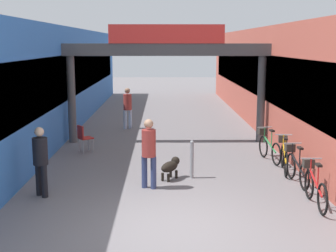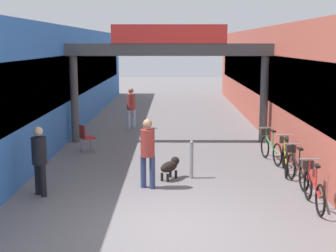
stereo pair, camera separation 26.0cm
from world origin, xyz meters
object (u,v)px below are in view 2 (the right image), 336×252
pedestrian_companion (39,157)px  bollard_post_metal (191,159)px  pedestrian_carrying_crate (131,105)px  cafe_chair_red_nearer (85,136)px  bicycle_green_farthest (270,147)px  bicycle_red_nearest (313,186)px  bicycle_black_second (296,167)px  dog_on_leash (170,166)px  bicycle_orange_third (285,156)px  pedestrian_with_dog (148,149)px

pedestrian_companion → bollard_post_metal: (3.55, 1.44, -0.41)m
pedestrian_carrying_crate → cafe_chair_red_nearer: pedestrian_carrying_crate is taller
pedestrian_companion → cafe_chair_red_nearer: pedestrian_companion is taller
bollard_post_metal → bicycle_green_farthest: bearing=37.5°
bicycle_red_nearest → bicycle_black_second: bearing=87.9°
pedestrian_carrying_crate → bollard_post_metal: 7.55m
dog_on_leash → bollard_post_metal: 0.58m
bicycle_orange_third → pedestrian_carrying_crate: bearing=126.2°
pedestrian_with_dog → bicycle_red_nearest: (3.63, -1.23, -0.54)m
bicycle_black_second → bollard_post_metal: (-2.60, 0.47, 0.07)m
pedestrian_with_dog → pedestrian_carrying_crate: size_ratio=1.01×
cafe_chair_red_nearer → bicycle_green_farthest: bearing=-10.6°
bicycle_orange_third → dog_on_leash: bearing=-166.4°
dog_on_leash → bicycle_orange_third: bearing=13.6°
cafe_chair_red_nearer → pedestrian_companion: bearing=-93.2°
pedestrian_companion → bicycle_green_farthest: bearing=28.9°
bicycle_black_second → bicycle_orange_third: 1.14m
bicycle_black_second → cafe_chair_red_nearer: 6.81m
pedestrian_companion → bicycle_black_second: size_ratio=0.96×
cafe_chair_red_nearer → bicycle_red_nearest: bearing=-40.6°
bicycle_black_second → pedestrian_carrying_crate: bearing=121.9°
bicycle_red_nearest → pedestrian_companion: bearing=174.0°
bicycle_red_nearest → bicycle_green_farthest: bearing=91.7°
pedestrian_companion → bicycle_green_farthest: (5.97, 3.30, -0.49)m
dog_on_leash → cafe_chair_red_nearer: bearing=132.4°
bicycle_green_farthest → bicycle_orange_third: bearing=-81.8°
dog_on_leash → bicycle_red_nearest: (3.09, -1.99, 0.09)m
pedestrian_with_dog → dog_on_leash: 1.13m
bollard_post_metal → cafe_chair_red_nearer: bearing=138.5°
bicycle_black_second → bicycle_orange_third: size_ratio=1.01×
dog_on_leash → bicycle_green_farthest: bicycle_green_farthest is taller
pedestrian_with_dog → bicycle_black_second: (3.69, 0.38, -0.54)m
pedestrian_carrying_crate → cafe_chair_red_nearer: (-1.11, -4.29, -0.42)m
pedestrian_with_dog → dog_on_leash: pedestrian_with_dog is taller
bicycle_orange_third → bollard_post_metal: 2.68m
bicycle_green_farthest → cafe_chair_red_nearer: bicycle_green_farthest is taller
bicycle_black_second → cafe_chair_red_nearer: size_ratio=1.90×
bollard_post_metal → cafe_chair_red_nearer: size_ratio=1.13×
pedestrian_companion → pedestrian_carrying_crate: size_ratio=0.96×
bollard_post_metal → pedestrian_companion: bearing=-157.9°
bollard_post_metal → cafe_chair_red_nearer: bollard_post_metal is taller
pedestrian_carrying_crate → bicycle_orange_third: pedestrian_carrying_crate is taller
pedestrian_with_dog → pedestrian_companion: size_ratio=1.05×
bicycle_red_nearest → bicycle_black_second: 1.61m
bicycle_red_nearest → bollard_post_metal: bollard_post_metal is taller
pedestrian_carrying_crate → dog_on_leash: pedestrian_carrying_crate is taller
bicycle_red_nearest → bicycle_green_farthest: 3.94m
bicycle_green_farthest → pedestrian_with_dog: bearing=-142.3°
pedestrian_carrying_crate → dog_on_leash: (1.64, -7.31, -0.62)m
bicycle_black_second → pedestrian_with_dog: bearing=-174.1°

